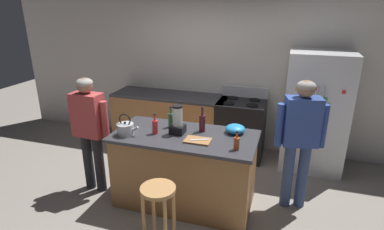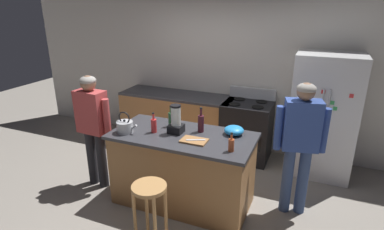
{
  "view_description": "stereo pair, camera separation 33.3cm",
  "coord_description": "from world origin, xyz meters",
  "px_view_note": "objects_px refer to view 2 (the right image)",
  "views": [
    {
      "loc": [
        1.14,
        -3.29,
        2.47
      ],
      "look_at": [
        0.0,
        0.3,
        1.1
      ],
      "focal_mm": 29.43,
      "sensor_mm": 36.0,
      "label": 1
    },
    {
      "loc": [
        1.46,
        -3.17,
        2.47
      ],
      "look_at": [
        0.0,
        0.3,
        1.1
      ],
      "focal_mm": 29.43,
      "sensor_mm": 36.0,
      "label": 2
    }
  ],
  "objects_px": {
    "person_by_island_left": "(93,122)",
    "bottle_olive_oil": "(171,119)",
    "mixing_bowl": "(234,130)",
    "kitchen_island": "(183,169)",
    "bottle_wine": "(201,123)",
    "tea_kettle": "(125,126)",
    "refrigerator": "(323,116)",
    "stove_range": "(247,130)",
    "person_by_sink_right": "(300,138)",
    "blender_appliance": "(176,121)",
    "cutting_board": "(194,141)",
    "bottle_cooking_sauce": "(231,145)",
    "bar_stool": "(150,199)",
    "bottle_soda": "(154,125)",
    "chef_knife": "(196,140)"
  },
  "relations": [
    {
      "from": "kitchen_island",
      "to": "person_by_island_left",
      "type": "distance_m",
      "value": 1.36
    },
    {
      "from": "blender_appliance",
      "to": "bottle_cooking_sauce",
      "type": "xyz_separation_m",
      "value": [
        0.76,
        -0.23,
        -0.07
      ]
    },
    {
      "from": "kitchen_island",
      "to": "bottle_cooking_sauce",
      "type": "xyz_separation_m",
      "value": [
        0.67,
        -0.21,
        0.55
      ]
    },
    {
      "from": "tea_kettle",
      "to": "kitchen_island",
      "type": "bearing_deg",
      "value": 17.19
    },
    {
      "from": "bottle_wine",
      "to": "bottle_olive_oil",
      "type": "distance_m",
      "value": 0.42
    },
    {
      "from": "bottle_olive_oil",
      "to": "bottle_cooking_sauce",
      "type": "distance_m",
      "value": 0.99
    },
    {
      "from": "person_by_island_left",
      "to": "bottle_soda",
      "type": "xyz_separation_m",
      "value": [
        0.92,
        0.02,
        0.09
      ]
    },
    {
      "from": "tea_kettle",
      "to": "person_by_island_left",
      "type": "bearing_deg",
      "value": 168.57
    },
    {
      "from": "kitchen_island",
      "to": "bar_stool",
      "type": "distance_m",
      "value": 0.83
    },
    {
      "from": "bottle_olive_oil",
      "to": "bottle_soda",
      "type": "distance_m",
      "value": 0.28
    },
    {
      "from": "kitchen_island",
      "to": "bottle_cooking_sauce",
      "type": "height_order",
      "value": "bottle_cooking_sauce"
    },
    {
      "from": "bottle_wine",
      "to": "person_by_sink_right",
      "type": "bearing_deg",
      "value": 8.65
    },
    {
      "from": "person_by_sink_right",
      "to": "bar_stool",
      "type": "height_order",
      "value": "person_by_sink_right"
    },
    {
      "from": "bottle_cooking_sauce",
      "to": "mixing_bowl",
      "type": "bearing_deg",
      "value": 101.85
    },
    {
      "from": "stove_range",
      "to": "bottle_olive_oil",
      "type": "distance_m",
      "value": 1.61
    },
    {
      "from": "chef_knife",
      "to": "bottle_soda",
      "type": "bearing_deg",
      "value": 149.96
    },
    {
      "from": "person_by_sink_right",
      "to": "tea_kettle",
      "type": "xyz_separation_m",
      "value": [
        -2.0,
        -0.55,
        0.03
      ]
    },
    {
      "from": "stove_range",
      "to": "bar_stool",
      "type": "height_order",
      "value": "stove_range"
    },
    {
      "from": "refrigerator",
      "to": "stove_range",
      "type": "bearing_deg",
      "value": 178.73
    },
    {
      "from": "person_by_island_left",
      "to": "blender_appliance",
      "type": "distance_m",
      "value": 1.19
    },
    {
      "from": "chef_knife",
      "to": "stove_range",
      "type": "bearing_deg",
      "value": 58.33
    },
    {
      "from": "person_by_island_left",
      "to": "bottle_wine",
      "type": "xyz_separation_m",
      "value": [
        1.45,
        0.25,
        0.11
      ]
    },
    {
      "from": "blender_appliance",
      "to": "chef_knife",
      "type": "distance_m",
      "value": 0.38
    },
    {
      "from": "person_by_sink_right",
      "to": "blender_appliance",
      "type": "bearing_deg",
      "value": -167.4
    },
    {
      "from": "bottle_soda",
      "to": "chef_knife",
      "type": "bearing_deg",
      "value": -6.11
    },
    {
      "from": "person_by_sink_right",
      "to": "bottle_wine",
      "type": "relative_size",
      "value": 5.19
    },
    {
      "from": "person_by_island_left",
      "to": "mixing_bowl",
      "type": "height_order",
      "value": "person_by_island_left"
    },
    {
      "from": "person_by_island_left",
      "to": "bar_stool",
      "type": "xyz_separation_m",
      "value": [
        1.27,
        -0.74,
        -0.4
      ]
    },
    {
      "from": "cutting_board",
      "to": "person_by_island_left",
      "type": "bearing_deg",
      "value": 178.33
    },
    {
      "from": "bottle_wine",
      "to": "mixing_bowl",
      "type": "bearing_deg",
      "value": 10.6
    },
    {
      "from": "person_by_island_left",
      "to": "chef_knife",
      "type": "height_order",
      "value": "person_by_island_left"
    },
    {
      "from": "blender_appliance",
      "to": "cutting_board",
      "type": "distance_m",
      "value": 0.37
    },
    {
      "from": "kitchen_island",
      "to": "blender_appliance",
      "type": "xyz_separation_m",
      "value": [
        -0.1,
        0.02,
        0.62
      ]
    },
    {
      "from": "bottle_wine",
      "to": "tea_kettle",
      "type": "height_order",
      "value": "bottle_wine"
    },
    {
      "from": "kitchen_island",
      "to": "tea_kettle",
      "type": "relative_size",
      "value": 6.32
    },
    {
      "from": "tea_kettle",
      "to": "cutting_board",
      "type": "xyz_separation_m",
      "value": [
        0.88,
        0.08,
        -0.07
      ]
    },
    {
      "from": "refrigerator",
      "to": "bottle_cooking_sauce",
      "type": "bearing_deg",
      "value": -117.55
    },
    {
      "from": "blender_appliance",
      "to": "bottle_soda",
      "type": "relative_size",
      "value": 1.39
    },
    {
      "from": "bottle_soda",
      "to": "cutting_board",
      "type": "bearing_deg",
      "value": -6.32
    },
    {
      "from": "blender_appliance",
      "to": "bottle_soda",
      "type": "bearing_deg",
      "value": -160.1
    },
    {
      "from": "mixing_bowl",
      "to": "kitchen_island",
      "type": "bearing_deg",
      "value": -157.13
    },
    {
      "from": "bar_stool",
      "to": "mixing_bowl",
      "type": "height_order",
      "value": "mixing_bowl"
    },
    {
      "from": "kitchen_island",
      "to": "blender_appliance",
      "type": "bearing_deg",
      "value": 165.88
    },
    {
      "from": "bottle_cooking_sauce",
      "to": "cutting_board",
      "type": "distance_m",
      "value": 0.47
    },
    {
      "from": "person_by_sink_right",
      "to": "stove_range",
      "type": "bearing_deg",
      "value": 126.54
    },
    {
      "from": "bottle_wine",
      "to": "cutting_board",
      "type": "xyz_separation_m",
      "value": [
        0.03,
        -0.3,
        -0.11
      ]
    },
    {
      "from": "refrigerator",
      "to": "bottle_soda",
      "type": "distance_m",
      "value": 2.48
    },
    {
      "from": "person_by_island_left",
      "to": "bottle_olive_oil",
      "type": "relative_size",
      "value": 5.72
    },
    {
      "from": "person_by_sink_right",
      "to": "bottle_olive_oil",
      "type": "distance_m",
      "value": 1.58
    },
    {
      "from": "refrigerator",
      "to": "bottle_soda",
      "type": "height_order",
      "value": "refrigerator"
    }
  ]
}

